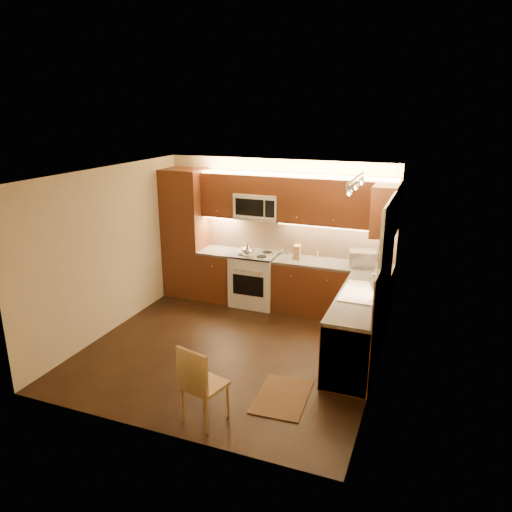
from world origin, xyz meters
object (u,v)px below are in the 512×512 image
at_px(soap_bottle, 375,276).
at_px(microwave, 258,206).
at_px(kettle, 248,250).
at_px(dining_chair, 205,383).
at_px(sink, 362,287).
at_px(stove, 255,279).
at_px(toaster_oven, 363,258).
at_px(knife_block, 297,252).

bearing_deg(soap_bottle, microwave, 138.36).
distance_m(kettle, soap_bottle, 2.23).
bearing_deg(dining_chair, sink, 73.51).
bearing_deg(kettle, stove, 53.31).
bearing_deg(sink, toaster_oven, 99.15).
bearing_deg(sink, dining_chair, -121.20).
relative_size(toaster_oven, soap_bottle, 1.95).
height_order(soap_bottle, dining_chair, soap_bottle).
bearing_deg(dining_chair, kettle, 118.32).
distance_m(toaster_oven, knife_block, 1.08).
height_order(stove, sink, sink).
distance_m(kettle, toaster_oven, 1.89).
xyz_separation_m(kettle, soap_bottle, (2.17, -0.50, -0.03)).
height_order(knife_block, dining_chair, knife_block).
distance_m(microwave, kettle, 0.76).
xyz_separation_m(sink, kettle, (-2.06, 0.94, 0.06)).
height_order(stove, microwave, microwave).
distance_m(knife_block, soap_bottle, 1.57).
bearing_deg(microwave, toaster_oven, -2.33).
xyz_separation_m(kettle, dining_chair, (0.75, -3.10, -0.57)).
bearing_deg(microwave, sink, -32.21).
relative_size(kettle, toaster_oven, 0.54).
bearing_deg(sink, kettle, 155.60).
relative_size(kettle, knife_block, 0.98).
distance_m(stove, knife_block, 0.92).
relative_size(sink, kettle, 3.85).
distance_m(stove, toaster_oven, 1.90).
bearing_deg(sink, microwave, 147.79).
bearing_deg(knife_block, soap_bottle, -35.09).
height_order(toaster_oven, knife_block, toaster_oven).
relative_size(kettle, soap_bottle, 1.05).
relative_size(sink, toaster_oven, 2.08).
height_order(stove, kettle, kettle).
bearing_deg(kettle, dining_chair, -95.01).
height_order(microwave, sink, microwave).
height_order(sink, kettle, kettle).
xyz_separation_m(microwave, sink, (2.00, -1.26, -0.74)).
bearing_deg(kettle, knife_block, -1.28).
xyz_separation_m(stove, soap_bottle, (2.11, -0.69, 0.55)).
bearing_deg(kettle, toaster_oven, -10.97).
bearing_deg(soap_bottle, dining_chair, -139.04).
relative_size(stove, toaster_oven, 2.22).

